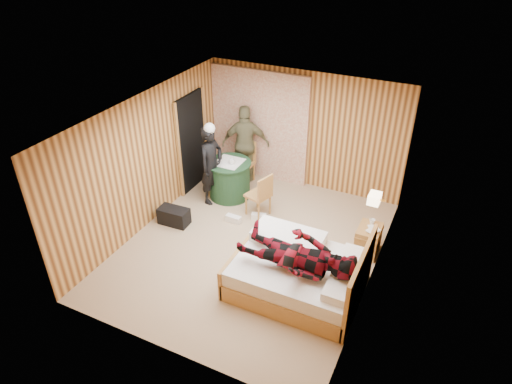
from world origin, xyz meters
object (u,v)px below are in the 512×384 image
at_px(chair_near, 261,193).
at_px(chair_far, 245,159).
at_px(man_at_table, 246,144).
at_px(woman_standing, 212,165).
at_px(round_table, 229,179).
at_px(bed, 299,273).
at_px(duffel_bag, 174,216).
at_px(nightstand, 368,240).
at_px(wall_lamp, 375,198).
at_px(man_on_bed, 298,249).

bearing_deg(chair_near, chair_far, -123.38).
bearing_deg(man_at_table, woman_standing, 55.82).
relative_size(round_table, chair_far, 0.97).
distance_m(bed, round_table, 3.01).
height_order(duffel_bag, man_at_table, man_at_table).
bearing_deg(nightstand, man_at_table, 156.02).
height_order(wall_lamp, chair_near, wall_lamp).
relative_size(bed, man_at_table, 1.15).
bearing_deg(wall_lamp, duffel_bag, -173.03).
xyz_separation_m(round_table, duffel_bag, (-0.48, -1.34, -0.24)).
distance_m(wall_lamp, duffel_bag, 3.77).
bearing_deg(chair_far, chair_near, -50.45).
bearing_deg(man_on_bed, nightstand, 65.09).
height_order(round_table, chair_far, chair_far).
height_order(chair_near, man_at_table, man_at_table).
bearing_deg(wall_lamp, man_at_table, 151.78).
bearing_deg(chair_near, wall_lamp, 93.96).
bearing_deg(chair_far, woman_standing, -102.40).
relative_size(chair_near, woman_standing, 0.55).
height_order(nightstand, duffel_bag, nightstand).
bearing_deg(round_table, chair_near, -23.10).
height_order(duffel_bag, man_on_bed, man_on_bed).
bearing_deg(bed, woman_standing, 146.90).
relative_size(duffel_bag, man_on_bed, 0.33).
bearing_deg(woman_standing, chair_far, -3.71).
height_order(wall_lamp, round_table, wall_lamp).
xyz_separation_m(nightstand, woman_standing, (-3.27, 0.30, 0.55)).
relative_size(round_table, woman_standing, 0.55).
bearing_deg(duffel_bag, chair_far, 74.09).
xyz_separation_m(man_at_table, man_on_bed, (2.31, -2.93, 0.09)).
distance_m(bed, duffel_bag, 2.84).
height_order(round_table, man_on_bed, man_on_bed).
xyz_separation_m(nightstand, man_on_bed, (-0.73, -1.57, 0.69)).
bearing_deg(nightstand, duffel_bag, -168.16).
bearing_deg(chair_near, man_at_table, -124.48).
bearing_deg(chair_near, man_on_bed, 55.60).
relative_size(wall_lamp, round_table, 0.29).
xyz_separation_m(wall_lamp, chair_far, (-3.09, 1.61, -0.76)).
relative_size(wall_lamp, duffel_bag, 0.45).
relative_size(chair_far, duffel_bag, 1.61).
bearing_deg(wall_lamp, nightstand, 98.12).
bearing_deg(duffel_bag, wall_lamp, 4.32).
xyz_separation_m(round_table, man_at_table, (0.00, 0.76, 0.46)).
bearing_deg(round_table, bed, -40.29).
distance_m(round_table, man_at_table, 0.89).
distance_m(nightstand, chair_far, 3.33).
height_order(chair_near, woman_standing, woman_standing).
distance_m(round_table, duffel_bag, 1.44).
relative_size(nightstand, man_at_table, 0.31).
bearing_deg(nightstand, woman_standing, 174.84).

